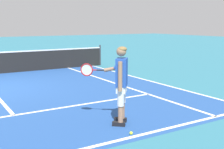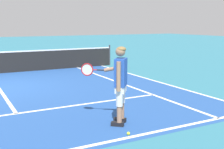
{
  "view_description": "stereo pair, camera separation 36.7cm",
  "coord_description": "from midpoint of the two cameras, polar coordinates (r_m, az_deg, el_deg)",
  "views": [
    {
      "loc": [
        -1.48,
        -10.35,
        2.2
      ],
      "look_at": [
        1.9,
        -4.79,
        1.05
      ],
      "focal_mm": 46.8,
      "sensor_mm": 36.0,
      "label": 1
    },
    {
      "loc": [
        -1.17,
        -10.54,
        2.2
      ],
      "look_at": [
        1.9,
        -4.79,
        1.05
      ],
      "focal_mm": 46.8,
      "sensor_mm": 36.0,
      "label": 2
    }
  ],
  "objects": [
    {
      "name": "line_doubles_right",
      "position": [
        11.5,
        5.71,
        -1.05
      ],
      "size": [
        0.1,
        9.01,
        0.01
      ],
      "primitive_type": "cube",
      "color": "white",
      "rests_on": "ground"
    },
    {
      "name": "line_service",
      "position": [
        7.56,
        -20.0,
        -7.5
      ],
      "size": [
        8.23,
        0.1,
        0.01
      ],
      "primitive_type": "cube",
      "color": "white",
      "rests_on": "ground"
    },
    {
      "name": "tennis_ball_near_feet",
      "position": [
        5.94,
        1.95,
        -11.38
      ],
      "size": [
        0.07,
        0.07,
        0.07
      ],
      "primitive_type": "sphere",
      "color": "#CCE02D",
      "rests_on": "ground"
    },
    {
      "name": "tennis_player",
      "position": [
        6.29,
        -0.02,
        -1.07
      ],
      "size": [
        0.79,
        1.13,
        1.71
      ],
      "color": "black",
      "rests_on": "ground"
    },
    {
      "name": "line_singles_right",
      "position": [
        10.75,
        -0.17,
        -1.79
      ],
      "size": [
        0.1,
        9.01,
        0.01
      ],
      "primitive_type": "cube",
      "color": "white",
      "rests_on": "ground"
    }
  ]
}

